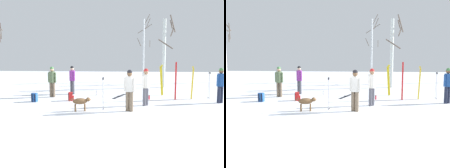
% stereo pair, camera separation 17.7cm
% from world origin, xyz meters
% --- Properties ---
extents(ground_plane, '(60.00, 60.00, 0.00)m').
position_xyz_m(ground_plane, '(0.00, 0.00, 0.00)').
color(ground_plane, white).
extents(person_0, '(0.47, 0.34, 1.72)m').
position_xyz_m(person_0, '(0.30, 0.49, 0.98)').
color(person_0, '#72604C').
rests_on(person_0, ground_plane).
extents(person_1, '(0.35, 0.44, 1.72)m').
position_xyz_m(person_1, '(1.02, 1.73, 0.98)').
color(person_1, '#4C4C56').
rests_on(person_1, ground_plane).
extents(person_2, '(0.46, 0.34, 1.72)m').
position_xyz_m(person_2, '(4.67, 2.71, 0.98)').
color(person_2, '#1E2338').
rests_on(person_2, ground_plane).
extents(person_3, '(0.51, 0.34, 1.72)m').
position_xyz_m(person_3, '(-4.10, 3.67, 0.98)').
color(person_3, '#72604C').
rests_on(person_3, ground_plane).
extents(person_4, '(0.42, 0.37, 1.72)m').
position_xyz_m(person_4, '(-3.27, 4.87, 0.98)').
color(person_4, '#4C4C56').
rests_on(person_4, ground_plane).
extents(dog, '(0.88, 0.35, 0.57)m').
position_xyz_m(dog, '(-1.69, 0.36, 0.39)').
color(dog, brown).
rests_on(dog, ground_plane).
extents(ski_pair_planted_0, '(0.08, 0.26, 1.76)m').
position_xyz_m(ski_pair_planted_0, '(3.57, 3.69, 0.87)').
color(ski_pair_planted_0, yellow).
rests_on(ski_pair_planted_0, ground_plane).
extents(ski_pair_planted_1, '(0.24, 0.08, 1.80)m').
position_xyz_m(ski_pair_planted_1, '(2.10, 4.92, 0.89)').
color(ski_pair_planted_1, yellow).
rests_on(ski_pair_planted_1, ground_plane).
extents(ski_pair_planted_2, '(0.06, 0.13, 1.99)m').
position_xyz_m(ski_pair_planted_2, '(2.67, 3.50, 0.99)').
color(ski_pair_planted_2, red).
rests_on(ski_pair_planted_2, ground_plane).
extents(ski_pair_lying_1, '(0.72, 1.80, 0.05)m').
position_xyz_m(ski_pair_lying_1, '(-0.35, 4.21, 0.01)').
color(ski_pair_lying_1, black).
rests_on(ski_pair_lying_1, ground_plane).
extents(ski_poles_0, '(0.07, 0.27, 1.39)m').
position_xyz_m(ski_poles_0, '(-0.80, 0.53, 0.74)').
color(ski_poles_0, '#B2B2BC').
rests_on(ski_poles_0, ground_plane).
extents(ski_poles_1, '(0.07, 0.27, 1.45)m').
position_xyz_m(ski_poles_1, '(4.47, 3.80, 0.77)').
color(ski_poles_1, '#B2B2BC').
rests_on(ski_poles_1, ground_plane).
extents(backpack_0, '(0.27, 0.30, 0.44)m').
position_xyz_m(backpack_0, '(-4.49, 2.17, 0.21)').
color(backpack_0, '#1E4C99').
rests_on(backpack_0, ground_plane).
extents(backpack_1, '(0.33, 0.30, 0.44)m').
position_xyz_m(backpack_1, '(-2.75, 2.63, 0.21)').
color(backpack_1, red).
rests_on(backpack_1, ground_plane).
extents(water_bottle_0, '(0.06, 0.06, 0.27)m').
position_xyz_m(water_bottle_0, '(-1.72, 4.47, 0.13)').
color(water_bottle_0, silver).
rests_on(water_bottle_0, ground_plane).
extents(water_bottle_1, '(0.08, 0.08, 0.24)m').
position_xyz_m(water_bottle_1, '(1.29, 3.37, 0.11)').
color(water_bottle_1, red).
rests_on(water_bottle_1, ground_plane).
extents(birch_tree_1, '(1.38, 1.41, 6.24)m').
position_xyz_m(birch_tree_1, '(1.38, 13.23, 3.12)').
color(birch_tree_1, silver).
rests_on(birch_tree_1, ground_plane).
extents(birch_tree_2, '(1.37, 1.43, 5.21)m').
position_xyz_m(birch_tree_2, '(2.73, 8.71, 2.71)').
color(birch_tree_2, silver).
rests_on(birch_tree_2, ground_plane).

